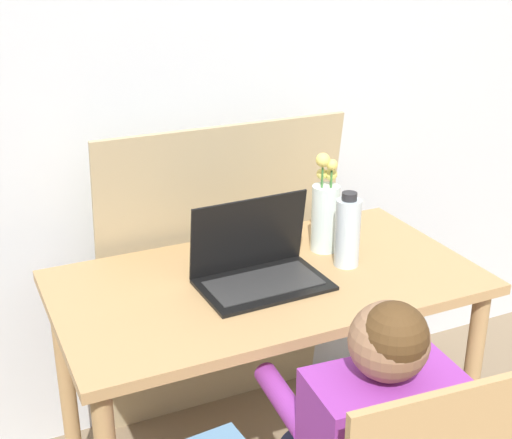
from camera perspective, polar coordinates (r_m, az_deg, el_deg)
wall_back at (r=2.33m, az=-5.34°, el=12.10°), size 6.40×0.05×2.50m
dining_table at (r=2.06m, az=0.89°, el=-7.25°), size 1.18×0.64×0.75m
person_seated at (r=1.66m, az=8.89°, el=-16.96°), size 0.35×0.44×0.99m
laptop at (r=1.97m, az=0.10°, el=-3.53°), size 0.35×0.24×0.23m
flower_vase at (r=2.14m, az=5.56°, el=0.60°), size 0.08×0.08×0.31m
water_bottle at (r=2.06m, az=7.34°, el=-0.96°), size 0.07×0.07×0.22m
cardboard_panel at (r=2.44m, az=-2.95°, el=-4.71°), size 0.83×0.17×1.11m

